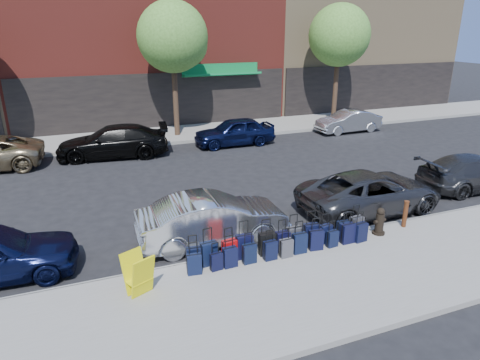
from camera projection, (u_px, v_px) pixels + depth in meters
name	position (u px, v px, depth m)	size (l,w,h in m)	color
ground	(223.00, 196.00, 16.25)	(120.00, 120.00, 0.00)	black
sidewalk_near	(310.00, 285.00, 10.53)	(60.00, 4.00, 0.15)	gray
sidewalk_far	(167.00, 135.00, 24.98)	(60.00, 4.00, 0.15)	gray
curb_near	(274.00, 248.00, 12.30)	(60.00, 0.08, 0.15)	gray
curb_far	(175.00, 143.00, 23.21)	(60.00, 0.08, 0.15)	gray
tree_center	(175.00, 39.00, 22.94)	(3.80, 3.80, 7.27)	black
tree_right	(341.00, 37.00, 26.53)	(3.80, 3.80, 7.27)	black
suitcase_front_0	(194.00, 257.00, 11.07)	(0.40, 0.24, 0.91)	black
suitcase_front_1	(209.00, 253.00, 11.20)	(0.45, 0.28, 1.03)	black
suitcase_front_2	(230.00, 250.00, 11.41)	(0.41, 0.25, 0.94)	#A10A0C
suitcase_front_3	(244.00, 246.00, 11.53)	(0.45, 0.26, 1.07)	black
suitcase_front_4	(267.00, 244.00, 11.70)	(0.44, 0.26, 1.04)	black
suitcase_front_5	(283.00, 241.00, 11.89)	(0.39, 0.22, 0.93)	black
suitcase_front_6	(294.00, 238.00, 12.04)	(0.43, 0.24, 1.01)	#333337
suitcase_front_7	(311.00, 234.00, 12.22)	(0.45, 0.28, 1.03)	black
suitcase_front_8	(326.00, 234.00, 12.36)	(0.38, 0.23, 0.89)	black
suitcase_front_9	(343.00, 230.00, 12.57)	(0.38, 0.22, 0.90)	black
suitcase_front_10	(356.00, 226.00, 12.77)	(0.42, 0.27, 0.97)	#333338
suitcase_back_0	(194.00, 264.00, 10.80)	(0.39, 0.25, 0.87)	black
suitcase_back_1	(216.00, 261.00, 10.98)	(0.34, 0.22, 0.76)	black
suitcase_back_2	(230.00, 257.00, 11.11)	(0.38, 0.23, 0.88)	black
suitcase_back_3	(249.00, 253.00, 11.30)	(0.37, 0.22, 0.86)	black
suitcase_back_4	(270.00, 250.00, 11.46)	(0.37, 0.22, 0.86)	black
suitcase_back_5	(286.00, 248.00, 11.60)	(0.35, 0.21, 0.83)	#3D3D43
suitcase_back_6	(299.00, 243.00, 11.80)	(0.39, 0.23, 0.93)	black
suitcase_back_7	(316.00, 240.00, 11.97)	(0.42, 0.28, 0.93)	black
suitcase_back_8	(332.00, 239.00, 12.14)	(0.34, 0.22, 0.78)	black
suitcase_back_9	(348.00, 233.00, 12.34)	(0.40, 0.24, 0.95)	black
suitcase_back_10	(360.00, 232.00, 12.43)	(0.41, 0.27, 0.92)	black
fire_hydrant	(380.00, 222.00, 12.84)	(0.43, 0.38, 0.84)	black
bollard	(405.00, 214.00, 13.28)	(0.16, 0.16, 0.86)	#38190C
display_rack	(139.00, 274.00, 9.92)	(0.78, 0.81, 1.02)	yellow
car_near_1	(213.00, 219.00, 12.56)	(1.55, 4.44, 1.46)	silver
car_near_2	(370.00, 192.00, 14.68)	(2.35, 5.10, 1.42)	#38373A
car_near_3	(475.00, 172.00, 16.73)	(1.91, 4.70, 1.36)	#343436
car_far_1	(113.00, 142.00, 20.80)	(2.15, 5.29, 1.54)	black
car_far_2	(234.00, 132.00, 22.89)	(1.74, 4.32, 1.47)	#0C1235
car_far_3	(348.00, 121.00, 25.71)	(1.40, 4.01, 1.32)	silver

